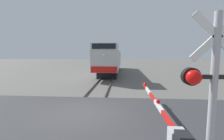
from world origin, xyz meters
name	(u,v)px	position (x,y,z in m)	size (l,w,h in m)	color
ground_plane	(82,117)	(0.00, 0.00, 0.00)	(160.00, 160.00, 0.00)	#605E59
rail_track_left	(67,115)	(-0.72, 0.00, 0.07)	(0.08, 80.00, 0.15)	#59544C
rail_track_right	(97,116)	(0.72, 0.00, 0.07)	(0.08, 80.00, 0.15)	#59544C
road_surface	(82,115)	(0.00, 0.00, 0.08)	(36.00, 5.63, 0.16)	#38383A
locomotive	(111,60)	(0.00, 17.12, 2.10)	(2.83, 17.86, 4.11)	black
crossing_signal	(214,90)	(3.67, -4.01, 2.33)	(1.18, 0.33, 3.80)	#ADADB2
crossing_gate	(167,129)	(3.20, -2.69, 0.87)	(0.36, 6.41, 1.39)	silver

